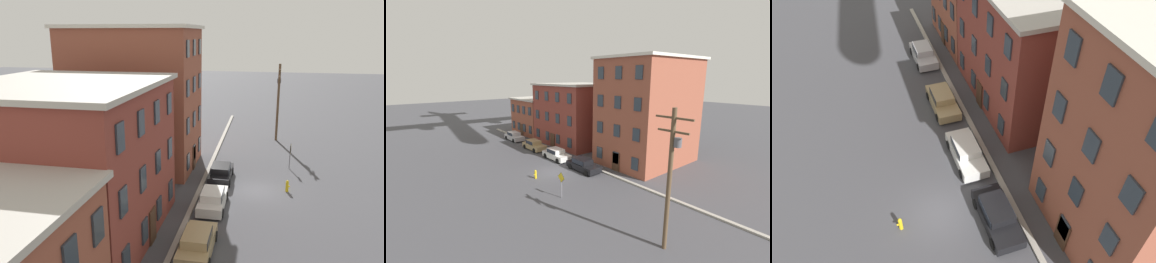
{
  "view_description": "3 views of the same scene",
  "coord_description": "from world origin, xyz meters",
  "views": [
    {
      "loc": [
        -28.91,
        -0.44,
        12.44
      ],
      "look_at": [
        -1.53,
        5.02,
        5.13
      ],
      "focal_mm": 35.0,
      "sensor_mm": 36.0,
      "label": 1
    },
    {
      "loc": [
        23.56,
        -15.41,
        10.85
      ],
      "look_at": [
        -1.09,
        4.53,
        4.05
      ],
      "focal_mm": 24.0,
      "sensor_mm": 36.0,
      "label": 2
    },
    {
      "loc": [
        13.11,
        -2.86,
        19.57
      ],
      "look_at": [
        -1.95,
        2.21,
        4.55
      ],
      "focal_mm": 35.0,
      "sensor_mm": 36.0,
      "label": 3
    }
  ],
  "objects": [
    {
      "name": "car_white",
      "position": [
        -3.83,
        3.01,
        0.75
      ],
      "size": [
        4.4,
        1.92,
        1.43
      ],
      "color": "silver",
      "rests_on": "ground_plane"
    },
    {
      "name": "caution_sign",
      "position": [
        5.79,
        -2.97,
        1.66
      ],
      "size": [
        0.99,
        0.08,
        2.48
      ],
      "color": "slate",
      "rests_on": "ground_plane"
    },
    {
      "name": "apartment_midblock",
      "position": [
        -9.16,
        11.31,
        4.9
      ],
      "size": [
        12.22,
        11.15,
        9.77
      ],
      "color": "brown",
      "rests_on": "ground_plane"
    },
    {
      "name": "utility_pole",
      "position": [
        15.73,
        -1.89,
        5.12
      ],
      "size": [
        2.4,
        0.44,
        9.11
      ],
      "color": "brown",
      "rests_on": "ground_plane"
    },
    {
      "name": "car_black",
      "position": [
        1.66,
        3.08,
        0.75
      ],
      "size": [
        4.4,
        1.92,
        1.43
      ],
      "color": "black",
      "rests_on": "ground_plane"
    },
    {
      "name": "apartment_far",
      "position": [
        4.17,
        11.64,
        6.61
      ],
      "size": [
        8.76,
        11.81,
        13.18
      ],
      "color": "brown",
      "rests_on": "ground_plane"
    },
    {
      "name": "ground_plane",
      "position": [
        0.0,
        0.0,
        0.0
      ],
      "size": [
        200.0,
        200.0,
        0.0
      ],
      "primitive_type": "plane",
      "color": "#424247"
    },
    {
      "name": "kerb_strip",
      "position": [
        0.0,
        4.5,
        0.08
      ],
      "size": [
        56.0,
        0.36,
        0.16
      ],
      "primitive_type": "cube",
      "color": "#9E998E",
      "rests_on": "ground_plane"
    },
    {
      "name": "fire_hydrant",
      "position": [
        0.28,
        -2.5,
        0.48
      ],
      "size": [
        0.24,
        0.34,
        0.96
      ],
      "color": "yellow",
      "rests_on": "ground_plane"
    },
    {
      "name": "car_tan",
      "position": [
        -9.86,
        3.05,
        0.75
      ],
      "size": [
        4.4,
        1.92,
        1.43
      ],
      "color": "tan",
      "rests_on": "ground_plane"
    }
  ]
}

